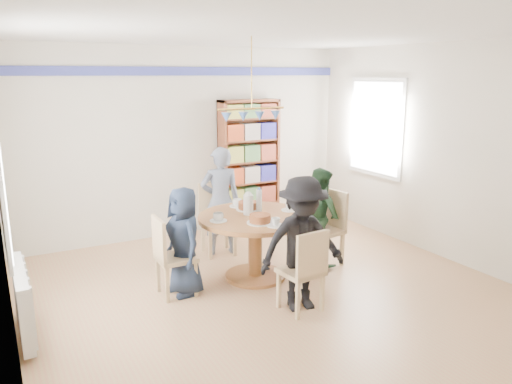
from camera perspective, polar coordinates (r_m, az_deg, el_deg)
ground at (r=5.49m, az=2.03°, el=-11.59°), size 5.00×5.00×0.00m
room_shell at (r=5.67m, az=-4.60°, el=6.57°), size 5.00×5.00×5.00m
radiator at (r=4.98m, az=-25.13°, el=-11.20°), size 0.12×1.00×0.60m
dining_table at (r=5.71m, az=-0.10°, el=-4.57°), size 1.30×1.30×0.75m
chair_left at (r=5.35m, az=-9.91°, el=-6.88°), size 0.39×0.39×0.87m
chair_right at (r=6.22m, az=8.25°, el=-3.66°), size 0.46×0.46×0.92m
chair_far at (r=6.58m, az=-4.56°, el=-2.62°), size 0.45×0.45×0.93m
chair_near at (r=4.94m, az=5.68°, el=-8.59°), size 0.41×0.41×0.86m
person_left at (r=5.36m, az=-8.22°, el=-5.58°), size 0.42×0.60×1.17m
person_right at (r=6.20m, az=7.33°, el=-2.76°), size 0.46×0.59×1.21m
person_far at (r=6.48m, az=-4.08°, el=-1.03°), size 0.58×0.44×1.42m
person_near at (r=4.96m, az=5.31°, el=-5.95°), size 0.95×0.64×1.36m
bookshelf at (r=7.60m, az=-0.78°, el=3.07°), size 0.93×0.28×1.95m
tableware at (r=5.65m, az=-0.43°, el=-2.06°), size 1.10×1.10×0.29m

